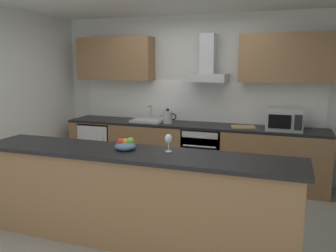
{
  "coord_description": "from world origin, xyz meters",
  "views": [
    {
      "loc": [
        1.44,
        -3.83,
        1.85
      ],
      "look_at": [
        -0.0,
        0.32,
        1.05
      ],
      "focal_mm": 37.43,
      "sensor_mm": 36.0,
      "label": 1
    }
  ],
  "objects_px": {
    "range_hood": "(207,67)",
    "kettle": "(168,117)",
    "microwave": "(284,120)",
    "wine_glass": "(168,140)",
    "oven": "(204,153)",
    "sink": "(148,120)",
    "fruit_bowl": "(126,145)",
    "chopping_board": "(243,127)",
    "refrigerator": "(101,146)"
  },
  "relations": [
    {
      "from": "sink",
      "to": "range_hood",
      "type": "height_order",
      "value": "range_hood"
    },
    {
      "from": "oven",
      "to": "chopping_board",
      "type": "height_order",
      "value": "chopping_board"
    },
    {
      "from": "sink",
      "to": "chopping_board",
      "type": "relative_size",
      "value": 1.47
    },
    {
      "from": "refrigerator",
      "to": "microwave",
      "type": "height_order",
      "value": "microwave"
    },
    {
      "from": "refrigerator",
      "to": "kettle",
      "type": "height_order",
      "value": "kettle"
    },
    {
      "from": "microwave",
      "to": "sink",
      "type": "height_order",
      "value": "microwave"
    },
    {
      "from": "sink",
      "to": "range_hood",
      "type": "bearing_deg",
      "value": 7.22
    },
    {
      "from": "wine_glass",
      "to": "fruit_bowl",
      "type": "xyz_separation_m",
      "value": [
        -0.44,
        -0.07,
        -0.08
      ]
    },
    {
      "from": "microwave",
      "to": "range_hood",
      "type": "xyz_separation_m",
      "value": [
        -1.17,
        0.16,
        0.74
      ]
    },
    {
      "from": "refrigerator",
      "to": "sink",
      "type": "relative_size",
      "value": 1.7
    },
    {
      "from": "oven",
      "to": "fruit_bowl",
      "type": "relative_size",
      "value": 3.64
    },
    {
      "from": "oven",
      "to": "wine_glass",
      "type": "relative_size",
      "value": 4.5
    },
    {
      "from": "kettle",
      "to": "chopping_board",
      "type": "height_order",
      "value": "kettle"
    },
    {
      "from": "microwave",
      "to": "chopping_board",
      "type": "xyz_separation_m",
      "value": [
        -0.57,
        0.0,
        -0.14
      ]
    },
    {
      "from": "kettle",
      "to": "range_hood",
      "type": "xyz_separation_m",
      "value": [
        0.58,
        0.16,
        0.78
      ]
    },
    {
      "from": "microwave",
      "to": "wine_glass",
      "type": "distance_m",
      "value": 2.23
    },
    {
      "from": "oven",
      "to": "kettle",
      "type": "height_order",
      "value": "kettle"
    },
    {
      "from": "refrigerator",
      "to": "oven",
      "type": "bearing_deg",
      "value": 0.09
    },
    {
      "from": "refrigerator",
      "to": "kettle",
      "type": "relative_size",
      "value": 2.94
    },
    {
      "from": "microwave",
      "to": "kettle",
      "type": "distance_m",
      "value": 1.75
    },
    {
      "from": "range_hood",
      "to": "chopping_board",
      "type": "height_order",
      "value": "range_hood"
    },
    {
      "from": "sink",
      "to": "range_hood",
      "type": "relative_size",
      "value": 0.69
    },
    {
      "from": "oven",
      "to": "wine_glass",
      "type": "height_order",
      "value": "wine_glass"
    },
    {
      "from": "wine_glass",
      "to": "oven",
      "type": "bearing_deg",
      "value": 93.02
    },
    {
      "from": "sink",
      "to": "chopping_board",
      "type": "distance_m",
      "value": 1.53
    },
    {
      "from": "range_hood",
      "to": "wine_glass",
      "type": "relative_size",
      "value": 4.05
    },
    {
      "from": "sink",
      "to": "wine_glass",
      "type": "distance_m",
      "value": 2.26
    },
    {
      "from": "range_hood",
      "to": "chopping_board",
      "type": "distance_m",
      "value": 1.07
    },
    {
      "from": "sink",
      "to": "oven",
      "type": "bearing_deg",
      "value": -0.67
    },
    {
      "from": "microwave",
      "to": "sink",
      "type": "relative_size",
      "value": 1.0
    },
    {
      "from": "kettle",
      "to": "wine_glass",
      "type": "relative_size",
      "value": 1.62
    },
    {
      "from": "oven",
      "to": "fruit_bowl",
      "type": "xyz_separation_m",
      "value": [
        -0.34,
        -2.05,
        0.56
      ]
    },
    {
      "from": "refrigerator",
      "to": "sink",
      "type": "distance_m",
      "value": 1.01
    },
    {
      "from": "oven",
      "to": "fruit_bowl",
      "type": "height_order",
      "value": "fruit_bowl"
    },
    {
      "from": "kettle",
      "to": "wine_glass",
      "type": "bearing_deg",
      "value": -70.56
    },
    {
      "from": "oven",
      "to": "sink",
      "type": "bearing_deg",
      "value": 179.33
    },
    {
      "from": "range_hood",
      "to": "fruit_bowl",
      "type": "distance_m",
      "value": 2.34
    },
    {
      "from": "refrigerator",
      "to": "kettle",
      "type": "xyz_separation_m",
      "value": [
        1.23,
        -0.03,
        0.58
      ]
    },
    {
      "from": "refrigerator",
      "to": "range_hood",
      "type": "relative_size",
      "value": 1.18
    },
    {
      "from": "sink",
      "to": "kettle",
      "type": "distance_m",
      "value": 0.36
    },
    {
      "from": "microwave",
      "to": "wine_glass",
      "type": "xyz_separation_m",
      "value": [
        -1.06,
        -1.96,
        0.05
      ]
    },
    {
      "from": "range_hood",
      "to": "kettle",
      "type": "bearing_deg",
      "value": -164.39
    },
    {
      "from": "kettle",
      "to": "fruit_bowl",
      "type": "relative_size",
      "value": 1.31
    },
    {
      "from": "wine_glass",
      "to": "chopping_board",
      "type": "distance_m",
      "value": 2.03
    },
    {
      "from": "range_hood",
      "to": "fruit_bowl",
      "type": "height_order",
      "value": "range_hood"
    },
    {
      "from": "oven",
      "to": "kettle",
      "type": "distance_m",
      "value": 0.8
    },
    {
      "from": "range_hood",
      "to": "oven",
      "type": "bearing_deg",
      "value": -90.0
    },
    {
      "from": "oven",
      "to": "range_hood",
      "type": "xyz_separation_m",
      "value": [
        0.0,
        0.13,
        1.33
      ]
    },
    {
      "from": "refrigerator",
      "to": "range_hood",
      "type": "xyz_separation_m",
      "value": [
        1.82,
        0.13,
        1.36
      ]
    },
    {
      "from": "range_hood",
      "to": "fruit_bowl",
      "type": "relative_size",
      "value": 3.27
    }
  ]
}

